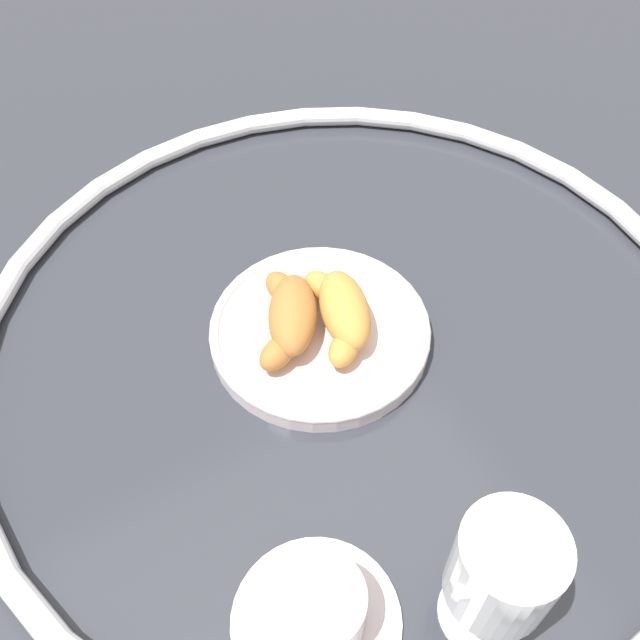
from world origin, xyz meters
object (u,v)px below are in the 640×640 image
(pastry_plate, at_px, (320,331))
(coffee_cup_near, at_px, (317,613))
(croissant_small, at_px, (289,316))
(croissant_large, at_px, (344,310))
(juice_glass_left, at_px, (503,571))

(pastry_plate, distance_m, coffee_cup_near, 0.29)
(pastry_plate, distance_m, croissant_small, 0.04)
(croissant_large, relative_size, coffee_cup_near, 0.96)
(croissant_small, xyz_separation_m, juice_glass_left, (-0.32, 0.00, 0.05))
(pastry_plate, height_order, juice_glass_left, juice_glass_left)
(croissant_large, distance_m, juice_glass_left, 0.30)
(pastry_plate, xyz_separation_m, juice_glass_left, (-0.30, 0.03, 0.08))
(juice_glass_left, bearing_deg, coffee_cup_near, 63.05)
(croissant_large, relative_size, juice_glass_left, 0.93)
(pastry_plate, distance_m, juice_glass_left, 0.32)
(croissant_large, height_order, coffee_cup_near, croissant_large)
(croissant_small, relative_size, juice_glass_left, 0.87)
(coffee_cup_near, distance_m, juice_glass_left, 0.15)
(croissant_small, bearing_deg, juice_glass_left, 179.70)
(croissant_small, height_order, coffee_cup_near, croissant_small)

